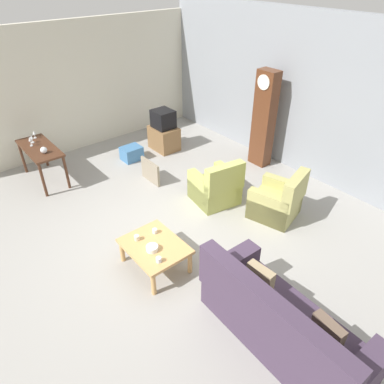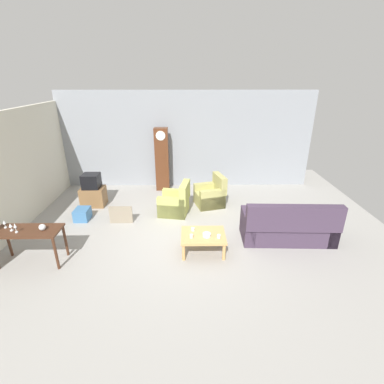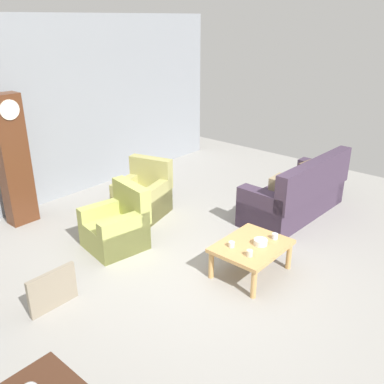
{
  "view_description": "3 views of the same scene",
  "coord_description": "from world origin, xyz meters",
  "px_view_note": "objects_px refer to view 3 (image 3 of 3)",
  "views": [
    {
      "loc": [
        3.7,
        -2.59,
        3.93
      ],
      "look_at": [
        0.24,
        0.27,
        0.94
      ],
      "focal_mm": 32.9,
      "sensor_mm": 36.0,
      "label": 1
    },
    {
      "loc": [
        0.06,
        -5.8,
        3.61
      ],
      "look_at": [
        0.15,
        0.55,
        0.96
      ],
      "focal_mm": 26.16,
      "sensor_mm": 36.0,
      "label": 2
    },
    {
      "loc": [
        -3.7,
        -3.08,
        3.13
      ],
      "look_at": [
        0.0,
        0.13,
        1.09
      ],
      "focal_mm": 39.35,
      "sensor_mm": 36.0,
      "label": 3
    }
  ],
  "objects_px": {
    "cup_cream_tall": "(250,253)",
    "bowl_white_stacked": "(261,242)",
    "armchair_olive_far": "(144,196)",
    "grandfather_clock": "(14,161)",
    "armchair_olive_near": "(117,227)",
    "framed_picture_leaning": "(53,290)",
    "cup_blue_rimmed": "(275,236)",
    "couch_floral": "(297,195)",
    "coffee_table_wood": "(251,248)",
    "cup_white_porcelain": "(232,244)"
  },
  "relations": [
    {
      "from": "armchair_olive_near",
      "to": "coffee_table_wood",
      "type": "xyz_separation_m",
      "value": [
        0.69,
        -1.87,
        0.06
      ]
    },
    {
      "from": "armchair_olive_far",
      "to": "grandfather_clock",
      "type": "height_order",
      "value": "grandfather_clock"
    },
    {
      "from": "framed_picture_leaning",
      "to": "cup_cream_tall",
      "type": "distance_m",
      "value": 2.35
    },
    {
      "from": "framed_picture_leaning",
      "to": "cup_blue_rimmed",
      "type": "relative_size",
      "value": 7.69
    },
    {
      "from": "cup_cream_tall",
      "to": "coffee_table_wood",
      "type": "bearing_deg",
      "value": 28.01
    },
    {
      "from": "cup_cream_tall",
      "to": "framed_picture_leaning",
      "type": "bearing_deg",
      "value": 141.56
    },
    {
      "from": "coffee_table_wood",
      "to": "cup_white_porcelain",
      "type": "relative_size",
      "value": 12.57
    },
    {
      "from": "couch_floral",
      "to": "cup_blue_rimmed",
      "type": "distance_m",
      "value": 1.77
    },
    {
      "from": "coffee_table_wood",
      "to": "cup_white_porcelain",
      "type": "height_order",
      "value": "cup_white_porcelain"
    },
    {
      "from": "armchair_olive_far",
      "to": "grandfather_clock",
      "type": "relative_size",
      "value": 0.46
    },
    {
      "from": "coffee_table_wood",
      "to": "grandfather_clock",
      "type": "distance_m",
      "value": 3.94
    },
    {
      "from": "armchair_olive_near",
      "to": "armchair_olive_far",
      "type": "bearing_deg",
      "value": 27.76
    },
    {
      "from": "framed_picture_leaning",
      "to": "cup_cream_tall",
      "type": "xyz_separation_m",
      "value": [
        1.84,
        -1.46,
        0.23
      ]
    },
    {
      "from": "armchair_olive_near",
      "to": "cup_cream_tall",
      "type": "distance_m",
      "value": 2.06
    },
    {
      "from": "armchair_olive_far",
      "to": "couch_floral",
      "type": "bearing_deg",
      "value": -50.36
    },
    {
      "from": "framed_picture_leaning",
      "to": "cup_blue_rimmed",
      "type": "bearing_deg",
      "value": -31.25
    },
    {
      "from": "coffee_table_wood",
      "to": "bowl_white_stacked",
      "type": "xyz_separation_m",
      "value": [
        0.07,
        -0.09,
        0.1
      ]
    },
    {
      "from": "armchair_olive_near",
      "to": "framed_picture_leaning",
      "type": "relative_size",
      "value": 1.53
    },
    {
      "from": "coffee_table_wood",
      "to": "bowl_white_stacked",
      "type": "bearing_deg",
      "value": -50.91
    },
    {
      "from": "armchair_olive_far",
      "to": "grandfather_clock",
      "type": "xyz_separation_m",
      "value": [
        -1.53,
        1.28,
        0.75
      ]
    },
    {
      "from": "grandfather_clock",
      "to": "cup_cream_tall",
      "type": "height_order",
      "value": "grandfather_clock"
    },
    {
      "from": "armchair_olive_far",
      "to": "cup_blue_rimmed",
      "type": "relative_size",
      "value": 12.36
    },
    {
      "from": "armchair_olive_near",
      "to": "framed_picture_leaning",
      "type": "distance_m",
      "value": 1.51
    },
    {
      "from": "armchair_olive_far",
      "to": "bowl_white_stacked",
      "type": "xyz_separation_m",
      "value": [
        -0.28,
        -2.5,
        0.16
      ]
    },
    {
      "from": "framed_picture_leaning",
      "to": "couch_floral",
      "type": "bearing_deg",
      "value": -12.46
    },
    {
      "from": "bowl_white_stacked",
      "to": "framed_picture_leaning",
      "type": "bearing_deg",
      "value": 147.01
    },
    {
      "from": "armchair_olive_near",
      "to": "coffee_table_wood",
      "type": "relative_size",
      "value": 0.96
    },
    {
      "from": "bowl_white_stacked",
      "to": "cup_cream_tall",
      "type": "bearing_deg",
      "value": -171.02
    },
    {
      "from": "framed_picture_leaning",
      "to": "cup_white_porcelain",
      "type": "height_order",
      "value": "cup_white_porcelain"
    },
    {
      "from": "bowl_white_stacked",
      "to": "armchair_olive_near",
      "type": "bearing_deg",
      "value": 111.17
    },
    {
      "from": "cup_blue_rimmed",
      "to": "cup_cream_tall",
      "type": "relative_size",
      "value": 0.97
    },
    {
      "from": "cup_cream_tall",
      "to": "armchair_olive_far",
      "type": "bearing_deg",
      "value": 76.63
    },
    {
      "from": "coffee_table_wood",
      "to": "grandfather_clock",
      "type": "relative_size",
      "value": 0.46
    },
    {
      "from": "cup_white_porcelain",
      "to": "framed_picture_leaning",
      "type": "bearing_deg",
      "value": 148.25
    },
    {
      "from": "coffee_table_wood",
      "to": "cup_blue_rimmed",
      "type": "xyz_separation_m",
      "value": [
        0.32,
        -0.15,
        0.1
      ]
    },
    {
      "from": "armchair_olive_far",
      "to": "cup_cream_tall",
      "type": "bearing_deg",
      "value": -103.37
    },
    {
      "from": "armchair_olive_near",
      "to": "grandfather_clock",
      "type": "relative_size",
      "value": 0.44
    },
    {
      "from": "coffee_table_wood",
      "to": "bowl_white_stacked",
      "type": "distance_m",
      "value": 0.15
    },
    {
      "from": "cup_cream_tall",
      "to": "bowl_white_stacked",
      "type": "height_order",
      "value": "cup_cream_tall"
    },
    {
      "from": "cup_blue_rimmed",
      "to": "framed_picture_leaning",
      "type": "bearing_deg",
      "value": 148.75
    },
    {
      "from": "framed_picture_leaning",
      "to": "bowl_white_stacked",
      "type": "bearing_deg",
      "value": -32.99
    },
    {
      "from": "cup_cream_tall",
      "to": "couch_floral",
      "type": "bearing_deg",
      "value": 13.71
    },
    {
      "from": "framed_picture_leaning",
      "to": "cup_blue_rimmed",
      "type": "distance_m",
      "value": 2.84
    },
    {
      "from": "armchair_olive_far",
      "to": "framed_picture_leaning",
      "type": "relative_size",
      "value": 1.61
    },
    {
      "from": "grandfather_clock",
      "to": "couch_floral",
      "type": "bearing_deg",
      "value": -45.78
    },
    {
      "from": "cup_white_porcelain",
      "to": "grandfather_clock",
      "type": "bearing_deg",
      "value": 105.29
    },
    {
      "from": "grandfather_clock",
      "to": "cup_cream_tall",
      "type": "relative_size",
      "value": 25.88
    },
    {
      "from": "grandfather_clock",
      "to": "cup_cream_tall",
      "type": "bearing_deg",
      "value": -76.37
    },
    {
      "from": "armchair_olive_far",
      "to": "coffee_table_wood",
      "type": "height_order",
      "value": "armchair_olive_far"
    },
    {
      "from": "cup_blue_rimmed",
      "to": "armchair_olive_near",
      "type": "bearing_deg",
      "value": 116.59
    }
  ]
}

